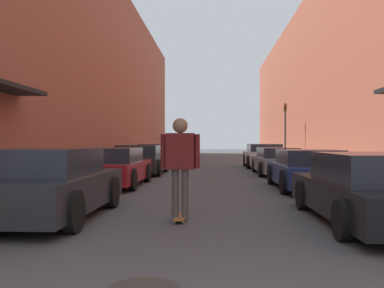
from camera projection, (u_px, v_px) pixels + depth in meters
ground at (210, 169)px, 21.97m from camera, size 112.26×112.26×0.00m
curb_strip_left at (134, 163)px, 27.31m from camera, size 1.80×51.03×0.12m
curb_strip_right at (289, 163)px, 26.82m from camera, size 1.80×51.03×0.12m
building_row_left at (89, 73)px, 27.42m from camera, size 4.90×51.03×11.72m
building_row_right at (336, 82)px, 26.63m from camera, size 4.90×51.03×10.35m
parked_car_left_0 at (46, 185)px, 7.99m from camera, size 2.07×4.17×1.31m
parked_car_left_1 at (114, 167)px, 13.79m from camera, size 1.88×4.45×1.24m
parked_car_left_2 at (141, 160)px, 18.82m from camera, size 2.09×4.41×1.28m
parked_car_left_3 at (156, 156)px, 24.41m from camera, size 2.02×4.73×1.30m
parked_car_left_4 at (166, 153)px, 29.65m from camera, size 2.01×4.21×1.28m
parked_car_right_0 at (371, 190)px, 7.50m from camera, size 1.96×4.63×1.24m
parked_car_right_1 at (307, 170)px, 12.87m from camera, size 1.99×4.31×1.20m
parked_car_right_2 at (277, 161)px, 18.55m from camera, size 1.86×4.63×1.17m
parked_car_right_3 at (264, 156)px, 23.57m from camera, size 2.04×4.16×1.30m
skateboarder at (180, 157)px, 7.77m from camera, size 0.72×0.78×1.87m
traffic_light at (285, 126)px, 26.45m from camera, size 0.16×0.22×3.66m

